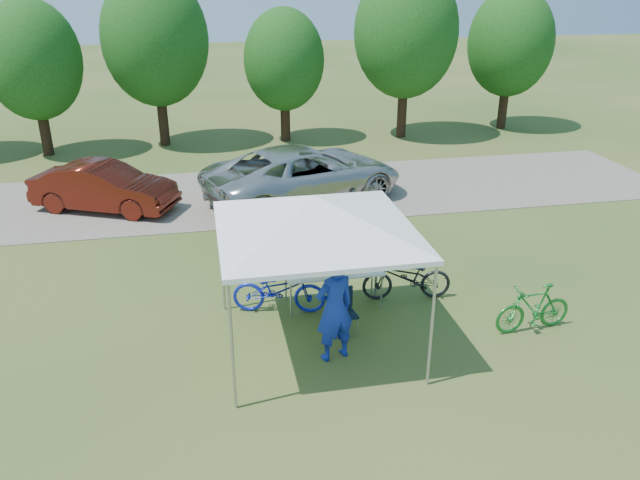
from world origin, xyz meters
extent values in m
plane|color=#2D5119|center=(0.00, 0.00, 0.00)|extent=(100.00, 100.00, 0.00)
cube|color=gray|center=(0.00, 8.00, 0.01)|extent=(24.00, 5.00, 0.02)
cylinder|color=#A5A5AA|center=(-1.50, -1.50, 1.05)|extent=(0.05, 0.05, 2.10)
cylinder|color=#A5A5AA|center=(1.50, -1.50, 1.05)|extent=(0.05, 0.05, 2.10)
cylinder|color=#A5A5AA|center=(-1.50, 1.50, 1.05)|extent=(0.05, 0.05, 2.10)
cylinder|color=#A5A5AA|center=(1.50, 1.50, 1.05)|extent=(0.05, 0.05, 2.10)
cube|color=white|center=(0.00, 0.00, 2.14)|extent=(3.15, 3.15, 0.08)
pyramid|color=white|center=(0.00, 0.00, 2.73)|extent=(4.53, 4.53, 0.55)
cylinder|color=#382314|center=(-7.00, 13.70, 0.88)|extent=(0.36, 0.36, 1.75)
ellipsoid|color=#144711|center=(-7.00, 13.70, 3.25)|extent=(3.20, 3.20, 4.00)
cylinder|color=#382314|center=(-3.00, 14.30, 1.01)|extent=(0.36, 0.36, 2.03)
ellipsoid|color=#144711|center=(-3.00, 14.30, 3.77)|extent=(3.71, 3.71, 4.64)
cylinder|color=#382314|center=(1.50, 14.10, 0.80)|extent=(0.36, 0.36, 1.61)
ellipsoid|color=#144711|center=(1.50, 14.10, 2.99)|extent=(2.94, 2.94, 3.68)
cylinder|color=#382314|center=(6.00, 13.80, 1.05)|extent=(0.36, 0.36, 2.10)
ellipsoid|color=#144711|center=(6.00, 13.80, 3.90)|extent=(3.84, 3.84, 4.80)
cylinder|color=#382314|center=(10.50, 14.40, 0.91)|extent=(0.36, 0.36, 1.82)
ellipsoid|color=#144711|center=(10.50, 14.40, 3.38)|extent=(3.33, 3.33, 4.16)
cube|color=white|center=(0.58, 1.28, 0.74)|extent=(1.85, 0.77, 0.04)
cylinder|color=#A5A5AA|center=(-0.29, 0.96, 0.36)|extent=(0.04, 0.04, 0.72)
cylinder|color=#A5A5AA|center=(1.45, 0.96, 0.36)|extent=(0.04, 0.04, 0.72)
cylinder|color=#A5A5AA|center=(-0.29, 1.61, 0.36)|extent=(0.04, 0.04, 0.72)
cylinder|color=#A5A5AA|center=(1.45, 1.61, 0.36)|extent=(0.04, 0.04, 0.72)
cube|color=black|center=(0.55, 0.21, 0.39)|extent=(0.48, 0.48, 0.04)
cube|color=black|center=(0.55, 0.42, 0.61)|extent=(0.42, 0.10, 0.42)
cylinder|color=#A5A5AA|center=(0.36, 0.02, 0.19)|extent=(0.02, 0.02, 0.37)
cylinder|color=#A5A5AA|center=(0.73, 0.02, 0.19)|extent=(0.02, 0.02, 0.37)
cylinder|color=#A5A5AA|center=(0.36, 0.40, 0.19)|extent=(0.02, 0.02, 0.37)
cylinder|color=#A5A5AA|center=(0.73, 0.40, 0.19)|extent=(0.02, 0.02, 0.37)
cube|color=white|center=(0.36, 1.28, 0.90)|extent=(0.43, 0.29, 0.29)
cube|color=white|center=(0.36, 1.28, 1.06)|extent=(0.45, 0.30, 0.04)
cylinder|color=yellow|center=(0.93, 1.23, 0.79)|extent=(0.08, 0.08, 0.06)
imported|color=#152EAD|center=(0.22, -0.48, 0.94)|extent=(0.79, 0.64, 1.88)
imported|color=#1624C4|center=(-0.48, 1.22, 0.46)|extent=(1.85, 1.00, 0.92)
imported|color=#1A752A|center=(3.91, -0.31, 0.45)|extent=(1.51, 0.54, 0.89)
imported|color=black|center=(2.05, 1.23, 0.46)|extent=(1.81, 0.82, 0.92)
imported|color=beige|center=(1.05, 7.20, 0.80)|extent=(6.16, 4.38, 1.56)
imported|color=#53170D|center=(-4.34, 7.55, 0.65)|extent=(4.07, 2.79, 1.27)
camera|label=1|loc=(-1.72, -9.13, 6.00)|focal=35.00mm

